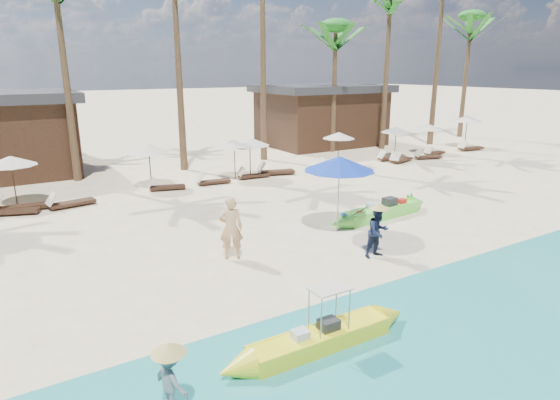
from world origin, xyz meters
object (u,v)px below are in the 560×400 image
green_canoe (381,212)px  blue_umbrella (339,164)px  yellow_canoe (320,339)px  tourist (231,228)px

green_canoe → blue_umbrella: blue_umbrella is taller
green_canoe → blue_umbrella: 3.12m
blue_umbrella → green_canoe: bearing=6.4°
yellow_canoe → tourist: 5.19m
tourist → blue_umbrella: blue_umbrella is taller
green_canoe → tourist: (-6.53, -0.67, 0.72)m
yellow_canoe → blue_umbrella: 7.57m
yellow_canoe → blue_umbrella: bearing=50.1°
blue_umbrella → yellow_canoe: bearing=-130.4°
yellow_canoe → tourist: size_ratio=2.59×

